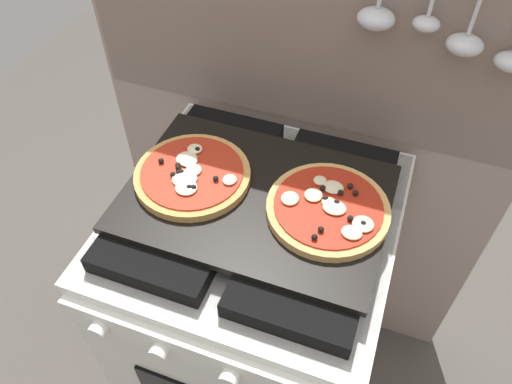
{
  "coord_description": "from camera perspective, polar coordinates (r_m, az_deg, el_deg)",
  "views": [
    {
      "loc": [
        0.23,
        -0.64,
        1.67
      ],
      "look_at": [
        0.0,
        0.0,
        0.93
      ],
      "focal_mm": 34.4,
      "sensor_mm": 36.0,
      "label": 1
    }
  ],
  "objects": [
    {
      "name": "stove",
      "position": [
        1.39,
        -0.02,
        -13.41
      ],
      "size": [
        0.6,
        0.64,
        0.9
      ],
      "color": "white",
      "rests_on": "ground_plane"
    },
    {
      "name": "baking_tray",
      "position": [
        1.02,
        0.0,
        -0.68
      ],
      "size": [
        0.54,
        0.38,
        0.02
      ],
      "primitive_type": "cube",
      "color": "black",
      "rests_on": "stove"
    },
    {
      "name": "pizza_right",
      "position": [
        0.98,
        8.4,
        -1.89
      ],
      "size": [
        0.25,
        0.25,
        0.03
      ],
      "color": "tan",
      "rests_on": "baking_tray"
    },
    {
      "name": "kitchen_backsplash",
      "position": [
        1.33,
        5.1,
        5.94
      ],
      "size": [
        1.1,
        0.09,
        1.55
      ],
      "color": "gray",
      "rests_on": "ground_plane"
    },
    {
      "name": "ground_plane",
      "position": [
        1.8,
        0.0,
        -20.36
      ],
      "size": [
        4.0,
        4.0,
        0.0
      ],
      "primitive_type": "plane",
      "color": "#4C4742"
    },
    {
      "name": "pizza_left",
      "position": [
        1.05,
        -7.37,
        2.14
      ],
      "size": [
        0.25,
        0.25,
        0.03
      ],
      "color": "tan",
      "rests_on": "baking_tray"
    }
  ]
}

